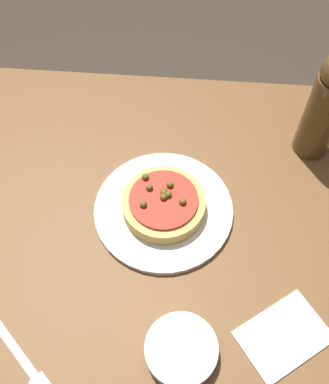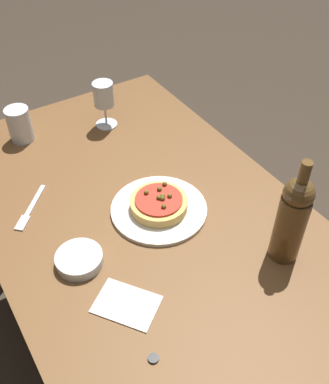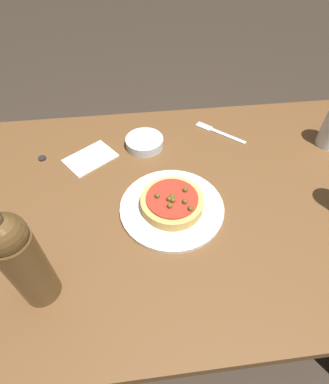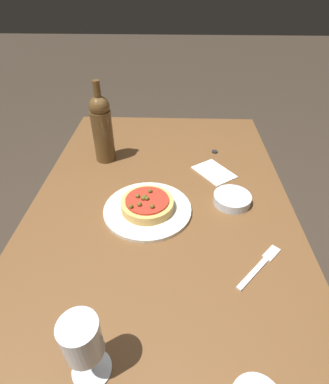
% 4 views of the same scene
% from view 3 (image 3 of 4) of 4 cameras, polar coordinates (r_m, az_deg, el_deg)
% --- Properties ---
extents(ground_plane, '(14.00, 14.00, 0.00)m').
position_cam_3_polar(ground_plane, '(1.49, 0.61, -20.44)').
color(ground_plane, '#382D23').
extents(dining_table, '(1.41, 0.85, 0.75)m').
position_cam_3_polar(dining_table, '(0.90, 0.94, -4.88)').
color(dining_table, brown).
rests_on(dining_table, ground_plane).
extents(dinner_plate, '(0.28, 0.28, 0.01)m').
position_cam_3_polar(dinner_plate, '(0.80, 1.67, -2.96)').
color(dinner_plate, silver).
rests_on(dinner_plate, dining_table).
extents(pizza, '(0.16, 0.16, 0.05)m').
position_cam_3_polar(pizza, '(0.78, 1.71, -1.90)').
color(pizza, tan).
rests_on(pizza, dinner_plate).
extents(wine_bottle, '(0.08, 0.08, 0.31)m').
position_cam_3_polar(wine_bottle, '(0.62, -25.54, -11.49)').
color(wine_bottle, brown).
rests_on(wine_bottle, dining_table).
extents(side_bowl, '(0.12, 0.12, 0.03)m').
position_cam_3_polar(side_bowl, '(0.98, -3.82, 9.42)').
color(side_bowl, silver).
rests_on(side_bowl, dining_table).
extents(fork, '(0.15, 0.14, 0.00)m').
position_cam_3_polar(fork, '(1.06, 9.98, 11.23)').
color(fork, silver).
rests_on(fork, dining_table).
extents(paper_napkin, '(0.18, 0.17, 0.00)m').
position_cam_3_polar(paper_napkin, '(0.97, -13.92, 6.29)').
color(paper_napkin, white).
rests_on(paper_napkin, dining_table).
extents(bottle_cap, '(0.02, 0.02, 0.01)m').
position_cam_3_polar(bottle_cap, '(1.01, -22.27, 5.98)').
color(bottle_cap, black).
rests_on(bottle_cap, dining_table).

